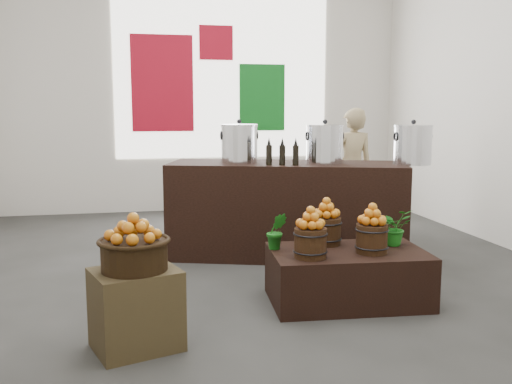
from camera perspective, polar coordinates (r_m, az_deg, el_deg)
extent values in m
plane|color=#393936|center=(5.45, -0.75, -8.10)|extent=(7.00, 7.00, 0.00)
cube|color=silver|center=(8.69, -5.34, 11.38)|extent=(6.00, 0.04, 4.00)
cube|color=white|center=(8.71, -3.33, 11.39)|extent=(3.20, 0.02, 2.40)
cube|color=#A70C20|center=(8.61, -9.35, 10.66)|extent=(0.90, 0.04, 1.40)
cube|color=#10671C|center=(8.80, 0.61, 9.42)|extent=(0.70, 0.04, 1.00)
cube|color=#A70C20|center=(8.73, -4.02, 14.67)|extent=(0.50, 0.04, 0.50)
cube|color=#4D3F24|center=(3.83, -11.90, -11.41)|extent=(0.63, 0.57, 0.52)
cylinder|color=black|center=(3.72, -12.07, -6.22)|extent=(0.42, 0.42, 0.19)
cube|color=black|center=(4.67, 9.12, -8.31)|extent=(1.28, 0.84, 0.42)
cylinder|color=#321E0D|center=(4.34, 5.45, -5.10)|extent=(0.24, 0.24, 0.23)
cylinder|color=#321E0D|center=(4.55, 11.50, -4.59)|extent=(0.24, 0.24, 0.23)
cylinder|color=#321E0D|center=(4.77, 7.02, -3.89)|extent=(0.24, 0.24, 0.23)
imported|color=#156515|center=(4.84, 13.62, -3.43)|extent=(0.32, 0.29, 0.30)
imported|color=#156515|center=(4.57, 2.07, -3.92)|extent=(0.18, 0.15, 0.30)
cube|color=black|center=(5.94, 3.06, -1.81)|extent=(2.53, 1.48, 0.99)
cylinder|color=silver|center=(5.91, -1.69, 4.77)|extent=(0.37, 0.37, 0.37)
cylinder|color=silver|center=(5.85, 6.87, 4.68)|extent=(0.37, 0.37, 0.37)
cylinder|color=silver|center=(5.93, 15.40, 4.49)|extent=(0.37, 0.37, 0.37)
imported|color=tan|center=(7.43, 9.56, 2.33)|extent=(0.57, 0.38, 1.55)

